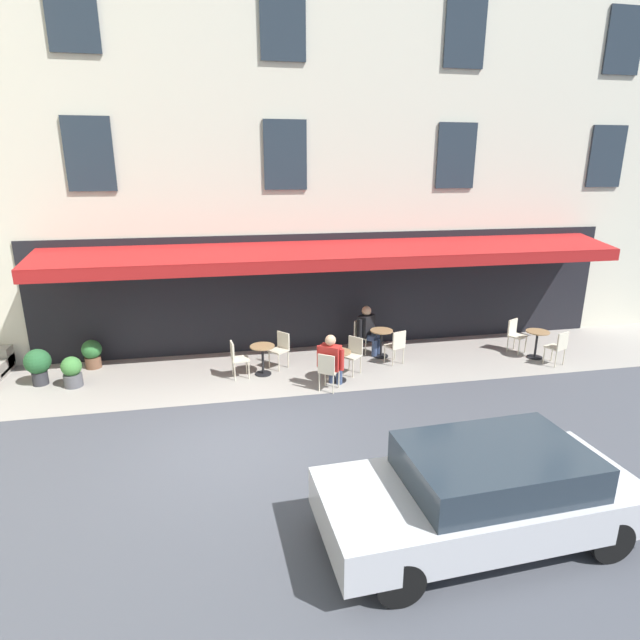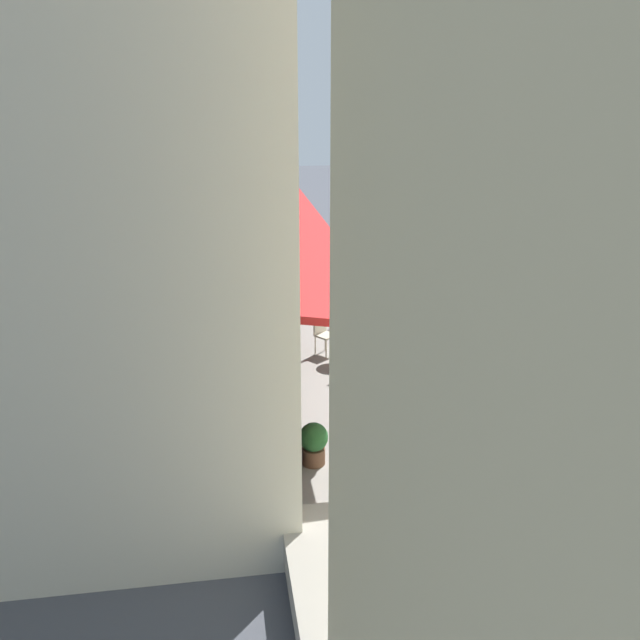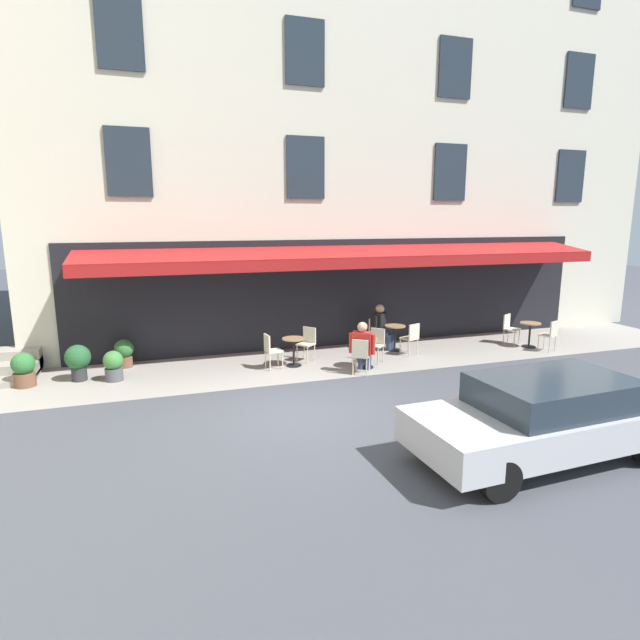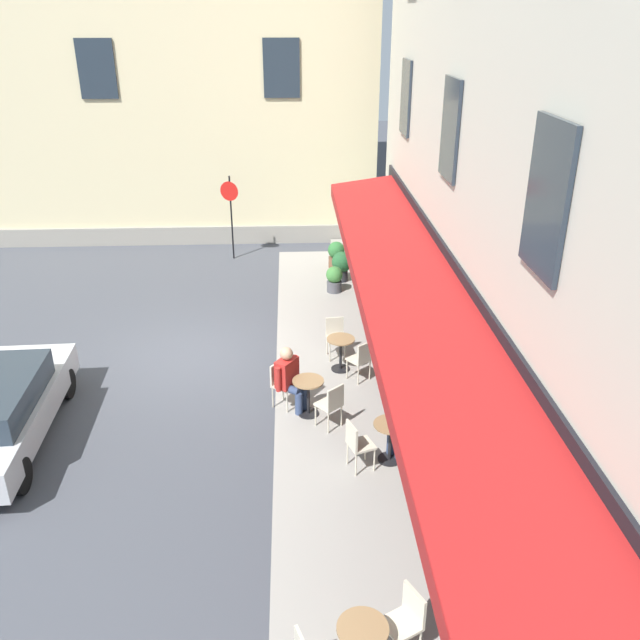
% 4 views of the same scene
% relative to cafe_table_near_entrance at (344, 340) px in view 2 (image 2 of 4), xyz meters
% --- Properties ---
extents(ground_plane, '(70.00, 70.00, 0.00)m').
position_rel_cafe_table_near_entrance_xyz_m(ground_plane, '(0.78, 3.19, -0.49)').
color(ground_plane, '#42444C').
extents(sidewalk_cafe_terrace, '(20.50, 3.20, 0.01)m').
position_rel_cafe_table_near_entrance_xyz_m(sidewalk_cafe_terrace, '(-2.47, -0.21, -0.49)').
color(sidewalk_cafe_terrace, gray).
rests_on(sidewalk_cafe_terrace, ground_plane).
extents(cafe_building_facade, '(20.00, 10.70, 15.00)m').
position_rel_cafe_table_near_entrance_xyz_m(cafe_building_facade, '(-3.22, -6.29, 7.00)').
color(cafe_building_facade, beige).
rests_on(cafe_building_facade, ground_plane).
extents(back_alley_steps, '(2.40, 1.75, 0.60)m').
position_rel_cafe_table_near_entrance_xyz_m(back_alley_steps, '(7.38, -1.40, -0.25)').
color(back_alley_steps, gray).
rests_on(back_alley_steps, ground_plane).
extents(cafe_table_near_entrance, '(0.60, 0.60, 0.75)m').
position_rel_cafe_table_near_entrance_xyz_m(cafe_table_near_entrance, '(0.00, 0.00, 0.00)').
color(cafe_table_near_entrance, black).
rests_on(cafe_table_near_entrance, ground_plane).
extents(cafe_chair_cream_near_door, '(0.44, 0.44, 0.91)m').
position_rel_cafe_table_near_entrance_xyz_m(cafe_chair_cream_near_door, '(0.63, 0.07, 0.06)').
color(cafe_chair_cream_near_door, beige).
rests_on(cafe_chair_cream_near_door, ground_plane).
extents(cafe_chair_cream_back_row, '(0.56, 0.56, 0.91)m').
position_rel_cafe_table_near_entrance_xyz_m(cafe_chair_cream_back_row, '(-0.49, -0.39, 0.06)').
color(cafe_chair_cream_back_row, beige).
rests_on(cafe_chair_cream_back_row, ground_plane).
extents(cafe_table_mid_terrace, '(0.60, 0.60, 0.75)m').
position_rel_cafe_table_near_entrance_xyz_m(cafe_table_mid_terrace, '(-7.25, 0.30, 0.00)').
color(cafe_table_mid_terrace, black).
rests_on(cafe_table_mid_terrace, ground_plane).
extents(cafe_chair_cream_facing_street, '(0.51, 0.51, 0.91)m').
position_rel_cafe_table_near_entrance_xyz_m(cafe_chair_cream_facing_street, '(-7.46, 0.90, 0.06)').
color(cafe_chair_cream_facing_street, beige).
rests_on(cafe_chair_cream_facing_street, ground_plane).
extents(cafe_chair_cream_corner_left, '(0.54, 0.54, 0.91)m').
position_rel_cafe_table_near_entrance_xyz_m(cafe_chair_cream_corner_left, '(-6.96, -0.26, 0.06)').
color(cafe_chair_cream_corner_left, beige).
rests_on(cafe_chair_cream_corner_left, ground_plane).
extents(cafe_table_streetside, '(0.60, 0.60, 0.75)m').
position_rel_cafe_table_near_entrance_xyz_m(cafe_table_streetside, '(-1.72, 0.75, 0.00)').
color(cafe_table_streetside, black).
rests_on(cafe_table_streetside, ground_plane).
extents(cafe_chair_cream_under_awning, '(0.56, 0.56, 0.91)m').
position_rel_cafe_table_near_entrance_xyz_m(cafe_chair_cream_under_awning, '(-1.36, 1.26, 0.06)').
color(cafe_chair_cream_under_awning, beige).
rests_on(cafe_chair_cream_under_awning, ground_plane).
extents(cafe_chair_cream_kerbside, '(0.56, 0.56, 0.91)m').
position_rel_cafe_table_near_entrance_xyz_m(cafe_chair_cream_kerbside, '(-2.20, 0.33, 0.06)').
color(cafe_chair_cream_kerbside, beige).
rests_on(cafe_chair_cream_kerbside, ground_plane).
extents(cafe_table_far_end, '(0.60, 0.60, 0.75)m').
position_rel_cafe_table_near_entrance_xyz_m(cafe_table_far_end, '(-3.23, -0.60, 0.00)').
color(cafe_table_far_end, black).
rests_on(cafe_table_far_end, ground_plane).
extents(cafe_chair_cream_corner_right, '(0.51, 0.51, 0.91)m').
position_rel_cafe_table_near_entrance_xyz_m(cafe_chair_cream_corner_right, '(-3.44, -0.01, 0.06)').
color(cafe_chair_cream_corner_right, beige).
rests_on(cafe_chair_cream_corner_right, ground_plane).
extents(cafe_chair_cream_by_window, '(0.56, 0.56, 0.91)m').
position_rel_cafe_table_near_entrance_xyz_m(cafe_chair_cream_by_window, '(-2.81, -1.08, 0.06)').
color(cafe_chair_cream_by_window, beige).
rests_on(cafe_chair_cream_by_window, ground_plane).
extents(seated_patron_in_red, '(0.62, 0.64, 1.31)m').
position_rel_cafe_table_near_entrance_xyz_m(seated_patron_in_red, '(-1.48, 1.09, 0.21)').
color(seated_patron_in_red, navy).
rests_on(seated_patron_in_red, ground_plane).
extents(seated_companion_in_black, '(0.65, 0.66, 1.33)m').
position_rel_cafe_table_near_entrance_xyz_m(seated_companion_in_black, '(-2.95, -0.92, 0.22)').
color(seated_companion_in_black, navy).
rests_on(seated_companion_in_black, ground_plane).
extents(potted_plant_under_sign, '(0.46, 0.46, 0.73)m').
position_rel_cafe_table_near_entrance_xyz_m(potted_plant_under_sign, '(4.40, -0.16, -0.11)').
color(potted_plant_under_sign, '#4C4C51').
rests_on(potted_plant_under_sign, ground_plane).
extents(potted_plant_entrance_right, '(0.51, 0.51, 0.80)m').
position_rel_cafe_table_near_entrance_xyz_m(potted_plant_entrance_right, '(6.32, -0.35, -0.08)').
color(potted_plant_entrance_right, brown).
rests_on(potted_plant_entrance_right, ground_plane).
extents(potted_plant_mid_terrace, '(0.38, 0.38, 1.01)m').
position_rel_cafe_table_near_entrance_xyz_m(potted_plant_mid_terrace, '(7.65, -1.28, 0.00)').
color(potted_plant_mid_terrace, brown).
rests_on(potted_plant_mid_terrace, ground_plane).
extents(potted_plant_by_steps, '(0.48, 0.48, 0.74)m').
position_rel_cafe_table_near_entrance_xyz_m(potted_plant_by_steps, '(4.20, -1.29, -0.09)').
color(potted_plant_by_steps, brown).
rests_on(potted_plant_by_steps, ground_plane).
extents(potted_plant_entrance_left, '(0.59, 0.59, 0.87)m').
position_rel_cafe_table_near_entrance_xyz_m(potted_plant_entrance_left, '(5.19, -0.43, 0.02)').
color(potted_plant_entrance_left, '#2D2D33').
rests_on(potted_plant_entrance_left, ground_plane).
extents(parked_car_silver, '(4.37, 1.98, 1.33)m').
position_rel_cafe_table_near_entrance_xyz_m(parked_car_silver, '(-2.40, 6.31, 0.22)').
color(parked_car_silver, '#B7B7BC').
rests_on(parked_car_silver, ground_plane).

